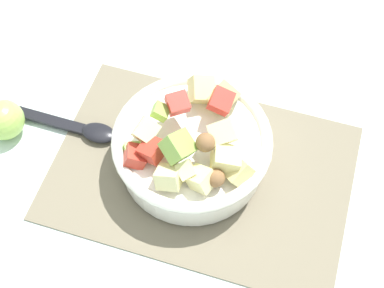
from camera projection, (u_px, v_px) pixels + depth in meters
name	position (u px, v px, depth m)	size (l,w,h in m)	color
ground_plane	(201.00, 172.00, 0.87)	(2.40, 2.40, 0.00)	silver
placemat	(201.00, 171.00, 0.86)	(0.46, 0.31, 0.01)	#756B56
salad_bowl	(192.00, 147.00, 0.83)	(0.24, 0.24, 0.13)	white
serving_spoon	(75.00, 127.00, 0.90)	(0.21, 0.04, 0.01)	black
whole_apple	(4.00, 120.00, 0.88)	(0.07, 0.07, 0.08)	#9EC656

